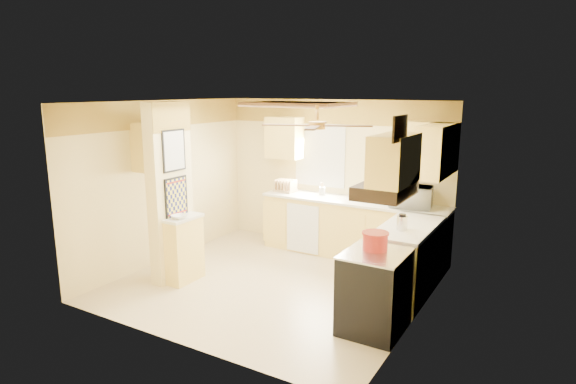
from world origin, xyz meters
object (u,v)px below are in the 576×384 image
Objects in this scene: microwave at (411,197)px; kettle at (402,223)px; stove at (375,291)px; dutch_oven at (375,241)px; bowl at (179,217)px.

microwave is 1.24m from kettle.
stove is 0.56m from dutch_oven.
dutch_oven reaches higher than bowl.
dutch_oven is at bearing -93.51° from kettle.
kettle reaches higher than bowl.
kettle is at bearing 89.80° from stove.
kettle is at bearing 86.49° from dutch_oven.
stove is 1.07m from kettle.
stove is at bearing -61.59° from dutch_oven.
dutch_oven is (2.72, 0.19, 0.05)m from bowl.
kettle is (2.77, 1.01, 0.07)m from bowl.
stove is at bearing 88.56° from microwave.
bowl is (-2.53, -2.21, -0.14)m from microwave.
kettle reaches higher than stove.
bowl is at bearing 33.32° from microwave.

